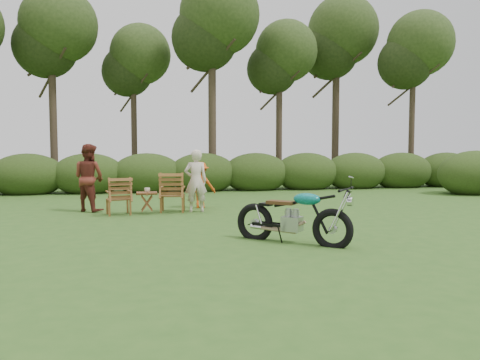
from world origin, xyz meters
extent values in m
plane|color=#2D521B|center=(0.00, 0.00, 0.00)|extent=(80.00, 80.00, 0.00)
cylinder|color=#35271D|center=(-5.50, 11.10, 3.60)|extent=(0.28, 0.28, 7.20)
sphere|color=#243815|center=(-5.50, 11.10, 5.84)|extent=(2.88, 2.88, 2.88)
cylinder|color=#35271D|center=(-2.50, 12.20, 3.15)|extent=(0.24, 0.24, 6.30)
sphere|color=#243815|center=(-2.50, 12.20, 5.11)|extent=(2.52, 2.52, 2.52)
cylinder|color=#35271D|center=(0.50, 10.00, 3.83)|extent=(0.30, 0.30, 7.65)
sphere|color=#243815|center=(0.50, 10.00, 6.21)|extent=(3.06, 3.06, 3.06)
cylinder|color=#35271D|center=(3.50, 11.10, 3.24)|extent=(0.26, 0.26, 6.48)
sphere|color=#243815|center=(3.50, 11.10, 5.26)|extent=(2.59, 2.59, 2.59)
cylinder|color=#35271D|center=(6.50, 12.20, 3.96)|extent=(0.32, 0.32, 7.92)
sphere|color=#243815|center=(6.50, 12.20, 6.42)|extent=(3.17, 3.17, 3.17)
cylinder|color=#35271D|center=(9.00, 10.00, 3.42)|extent=(0.24, 0.24, 6.84)
sphere|color=#243815|center=(9.00, 10.00, 5.55)|extent=(2.74, 2.74, 2.74)
ellipsoid|color=#263513|center=(-6.00, 9.00, 0.63)|extent=(2.52, 1.68, 1.51)
ellipsoid|color=#263513|center=(-4.00, 9.00, 0.63)|extent=(2.52, 1.68, 1.51)
ellipsoid|color=#263513|center=(-2.00, 9.00, 0.63)|extent=(2.52, 1.68, 1.51)
ellipsoid|color=#263513|center=(0.00, 9.00, 0.63)|extent=(2.52, 1.68, 1.51)
ellipsoid|color=#263513|center=(2.00, 9.00, 0.63)|extent=(2.52, 1.68, 1.51)
ellipsoid|color=#263513|center=(4.00, 9.00, 0.63)|extent=(2.52, 1.68, 1.51)
ellipsoid|color=#263513|center=(6.00, 9.00, 0.63)|extent=(2.52, 1.68, 1.51)
ellipsoid|color=#263513|center=(8.00, 9.00, 0.63)|extent=(2.52, 1.68, 1.51)
ellipsoid|color=#263513|center=(10.00, 9.00, 0.63)|extent=(2.52, 1.68, 1.51)
ellipsoid|color=#263513|center=(9.00, 6.00, 0.68)|extent=(2.70, 1.80, 1.62)
imported|color=beige|center=(-2.02, 3.35, 0.57)|extent=(0.15, 0.15, 0.11)
imported|color=beige|center=(-0.85, 3.41, 0.00)|extent=(0.57, 0.39, 1.54)
imported|color=maroon|center=(-3.44, 4.08, 0.00)|extent=(1.03, 1.00, 1.68)
imported|color=#CB4C13|center=(-0.65, 4.17, 0.00)|extent=(0.86, 0.60, 1.21)
camera|label=1|loc=(-2.05, -8.01, 1.59)|focal=35.00mm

